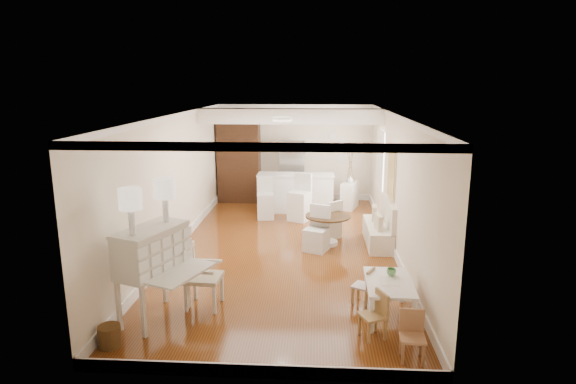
# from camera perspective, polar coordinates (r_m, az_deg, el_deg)

# --- Properties ---
(room) EXTENTS (9.00, 9.04, 2.82)m
(room) POSITION_cam_1_polar(r_m,az_deg,el_deg) (9.96, -0.11, 4.57)
(room) COLOR brown
(room) RESTS_ON ground
(secretary_bureau) EXTENTS (1.43, 1.45, 1.41)m
(secretary_bureau) POSITION_cam_1_polar(r_m,az_deg,el_deg) (7.35, -15.67, -9.31)
(secretary_bureau) COLOR silver
(secretary_bureau) RESTS_ON ground
(gustavian_armchair) EXTENTS (0.60, 0.60, 0.99)m
(gustavian_armchair) POSITION_cam_1_polar(r_m,az_deg,el_deg) (7.65, -9.96, -9.83)
(gustavian_armchair) COLOR silver
(gustavian_armchair) RESTS_ON ground
(wicker_basket) EXTENTS (0.36, 0.36, 0.30)m
(wicker_basket) POSITION_cam_1_polar(r_m,az_deg,el_deg) (7.03, -20.39, -15.73)
(wicker_basket) COLOR brown
(wicker_basket) RESTS_ON ground
(kids_table) EXTENTS (0.70, 1.14, 0.56)m
(kids_table) POSITION_cam_1_polar(r_m,az_deg,el_deg) (7.46, 11.80, -12.30)
(kids_table) COLOR white
(kids_table) RESTS_ON ground
(kids_chair_a) EXTENTS (0.42, 0.42, 0.66)m
(kids_chair_a) POSITION_cam_1_polar(r_m,az_deg,el_deg) (6.84, 10.00, -14.17)
(kids_chair_a) COLOR #A9824C
(kids_chair_a) RESTS_ON ground
(kids_chair_b) EXTENTS (0.40, 0.40, 0.61)m
(kids_chair_b) POSITION_cam_1_polar(r_m,az_deg,el_deg) (7.78, 8.84, -10.88)
(kids_chair_b) COLOR #AC864E
(kids_chair_b) RESTS_ON ground
(kids_chair_c) EXTENTS (0.33, 0.33, 0.65)m
(kids_chair_c) POSITION_cam_1_polar(r_m,az_deg,el_deg) (6.45, 14.55, -16.27)
(kids_chair_c) COLOR #9B6946
(kids_chair_c) RESTS_ON ground
(banquette) EXTENTS (0.52, 1.60, 0.98)m
(banquette) POSITION_cam_1_polar(r_m,az_deg,el_deg) (10.52, 10.65, -3.53)
(banquette) COLOR silver
(banquette) RESTS_ON ground
(dining_table) EXTENTS (1.16, 1.16, 0.66)m
(dining_table) POSITION_cam_1_polar(r_m,az_deg,el_deg) (10.37, 4.73, -4.51)
(dining_table) COLOR #412914
(dining_table) RESTS_ON ground
(slip_chair_near) EXTENTS (0.59, 0.60, 0.94)m
(slip_chair_near) POSITION_cam_1_polar(r_m,az_deg,el_deg) (9.96, 3.40, -4.36)
(slip_chair_near) COLOR silver
(slip_chair_near) RESTS_ON ground
(slip_chair_far) EXTENTS (0.59, 0.59, 0.87)m
(slip_chair_far) POSITION_cam_1_polar(r_m,az_deg,el_deg) (10.83, 4.89, -3.17)
(slip_chair_far) COLOR white
(slip_chair_far) RESTS_ON ground
(breakfast_counter) EXTENTS (2.05, 0.65, 1.03)m
(breakfast_counter) POSITION_cam_1_polar(r_m,az_deg,el_deg) (12.96, 0.93, -0.09)
(breakfast_counter) COLOR white
(breakfast_counter) RESTS_ON ground
(bar_stool_left) EXTENTS (0.47, 0.47, 1.04)m
(bar_stool_left) POSITION_cam_1_polar(r_m,az_deg,el_deg) (12.27, -2.70, -0.82)
(bar_stool_left) COLOR silver
(bar_stool_left) RESTS_ON ground
(bar_stool_right) EXTENTS (0.62, 0.62, 1.18)m
(bar_stool_right) POSITION_cam_1_polar(r_m,az_deg,el_deg) (12.09, 1.37, -0.67)
(bar_stool_right) COLOR white
(bar_stool_right) RESTS_ON ground
(pantry_cabinet) EXTENTS (1.20, 0.60, 2.30)m
(pantry_cabinet) POSITION_cam_1_polar(r_m,az_deg,el_deg) (14.06, -5.82, 3.51)
(pantry_cabinet) COLOR #381E11
(pantry_cabinet) RESTS_ON ground
(fridge) EXTENTS (0.75, 0.65, 1.80)m
(fridge) POSITION_cam_1_polar(r_m,az_deg,el_deg) (13.90, 1.95, 2.42)
(fridge) COLOR silver
(fridge) RESTS_ON ground
(sideboard) EXTENTS (0.56, 0.84, 0.73)m
(sideboard) POSITION_cam_1_polar(r_m,az_deg,el_deg) (13.43, 7.31, -0.38)
(sideboard) COLOR beige
(sideboard) RESTS_ON ground
(pencil_cup) EXTENTS (0.19, 0.19, 0.11)m
(pencil_cup) POSITION_cam_1_polar(r_m,az_deg,el_deg) (7.53, 12.15, -9.26)
(pencil_cup) COLOR #61A663
(pencil_cup) RESTS_ON kids_table
(branch_vase) EXTENTS (0.21, 0.21, 0.17)m
(branch_vase) POSITION_cam_1_polar(r_m,az_deg,el_deg) (13.32, 7.40, 1.51)
(branch_vase) COLOR white
(branch_vase) RESTS_ON sideboard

